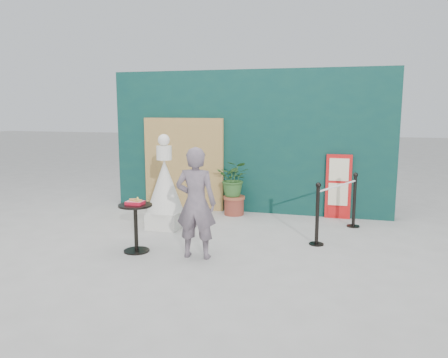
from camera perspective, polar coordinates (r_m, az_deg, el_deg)
ground at (r=6.66m, az=-2.79°, el=-10.14°), size 60.00×60.00×0.00m
back_wall at (r=9.35m, az=3.19°, el=4.88°), size 6.00×0.30×3.00m
bamboo_fence at (r=9.60m, az=-5.31°, el=1.97°), size 1.80×0.08×2.00m
woman at (r=6.44m, az=-3.69°, el=-3.15°), size 0.63×0.43×1.66m
menu_board at (r=9.05m, az=14.71°, el=-0.98°), size 0.50×0.07×1.30m
statue at (r=8.12m, az=-7.73°, el=-1.46°), size 0.68×0.68×1.75m
cafe_table at (r=6.90m, az=-11.46°, el=-5.31°), size 0.52×0.52×0.75m
food_basket at (r=6.83m, az=-11.52°, el=-2.96°), size 0.26×0.19×0.11m
planter at (r=9.05m, az=1.34°, el=-0.60°), size 0.67×0.58×1.14m
stanchion_barrier at (r=7.87m, az=14.56°, el=-3.63°), size 0.84×1.54×1.03m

